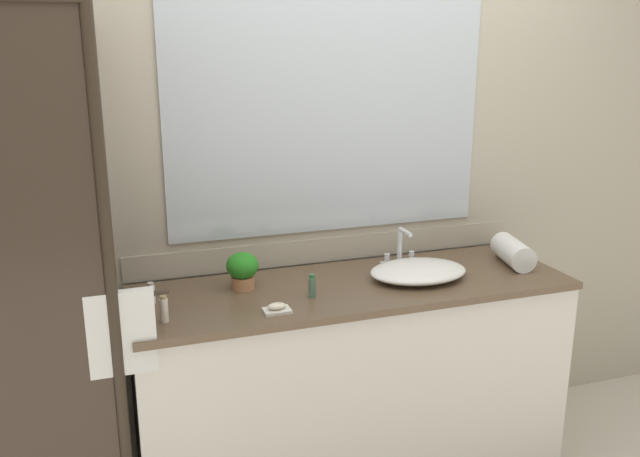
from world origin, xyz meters
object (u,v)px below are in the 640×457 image
Objects in this scene: potted_plant at (242,269)px; amenity_bottle_shampoo at (312,286)px; soap_dish at (277,309)px; amenity_bottle_body_wash at (164,309)px; rolled_towel_near_edge at (513,252)px; amenity_bottle_conditioner at (151,293)px; sink_basin at (418,271)px; faucet at (400,253)px.

amenity_bottle_shampoo is at bearing -37.67° from potted_plant.
soap_dish is 0.40m from amenity_bottle_body_wash.
amenity_bottle_shampoo is 0.36× the size of rolled_towel_near_edge.
soap_dish is 1.02× the size of amenity_bottle_body_wash.
amenity_bottle_shampoo reaches higher than amenity_bottle_conditioner.
amenity_bottle_conditioner is at bearing 175.83° from sink_basin.
faucet is at bearing 15.42° from amenity_bottle_body_wash.
amenity_bottle_conditioner is at bearing 166.80° from amenity_bottle_shampoo.
soap_dish is at bearing -149.39° from amenity_bottle_shampoo.
rolled_towel_near_edge reaches higher than sink_basin.
amenity_bottle_body_wash is 1.55m from rolled_towel_near_edge.
sink_basin is 1.09m from amenity_bottle_conditioner.
amenity_bottle_conditioner is (-0.60, 0.14, -0.00)m from amenity_bottle_shampoo.
sink_basin is 1.62× the size of rolled_towel_near_edge.
amenity_bottle_shampoo is at bearing -154.14° from faucet.
faucet reaches higher than amenity_bottle_conditioner.
potted_plant is 0.30m from amenity_bottle_shampoo.
soap_dish is 0.20m from amenity_bottle_shampoo.
amenity_bottle_body_wash reaches higher than amenity_bottle_conditioner.
sink_basin is 0.49m from amenity_bottle_shampoo.
faucet is 1.09m from amenity_bottle_conditioner.
amenity_bottle_shampoo is 0.61m from amenity_bottle_conditioner.
amenity_bottle_shampoo is at bearing -13.20° from amenity_bottle_conditioner.
rolled_towel_near_edge is at bearing 5.21° from amenity_bottle_shampoo.
sink_basin is 4.47× the size of amenity_bottle_shampoo.
amenity_bottle_shampoo is (-0.49, -0.06, 0.01)m from sink_basin.
faucet is 0.69× the size of rolled_towel_near_edge.
amenity_bottle_conditioner is (-1.08, 0.08, 0.01)m from sink_basin.
rolled_towel_near_edge reaches higher than soap_dish.
faucet is 0.74m from soap_dish.
amenity_bottle_body_wash is 1.05× the size of amenity_bottle_shampoo.
sink_basin is at bearing -176.69° from rolled_towel_near_edge.
soap_dish is at bearing -166.27° from sink_basin.
potted_plant reaches higher than rolled_towel_near_edge.
soap_dish is (-0.66, -0.34, -0.04)m from faucet.
soap_dish is at bearing -77.18° from potted_plant.
sink_basin is at bearing -4.17° from amenity_bottle_conditioner.
amenity_bottle_shampoo is 1.13× the size of amenity_bottle_conditioner.
rolled_towel_near_edge is at bearing 3.31° from sink_basin.
soap_dish is 0.49m from amenity_bottle_conditioner.
amenity_bottle_body_wash is 0.57m from amenity_bottle_shampoo.
potted_plant is at bearing 6.32° from amenity_bottle_conditioner.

